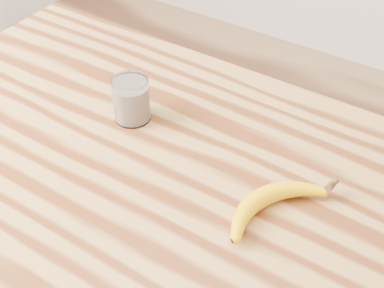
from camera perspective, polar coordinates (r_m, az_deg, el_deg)
The scene contains 3 objects.
table at distance 1.00m, azimuth -4.31°, elevation -9.64°, with size 1.20×0.80×0.90m.
smoothie_glass at distance 1.01m, azimuth -6.49°, elevation 4.67°, with size 0.07×0.07×0.09m.
banana at distance 0.87m, azimuth 7.60°, elevation -5.55°, with size 0.10×0.26×0.03m, color #E6A300, non-canonical shape.
Camera 1 is at (0.40, -0.48, 1.55)m, focal length 50.00 mm.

